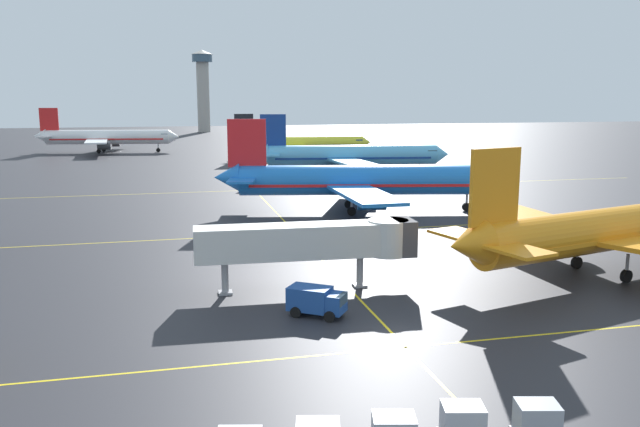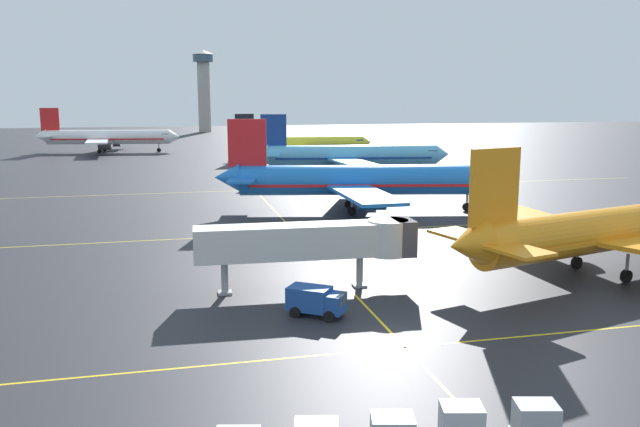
{
  "view_description": "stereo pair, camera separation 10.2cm",
  "coord_description": "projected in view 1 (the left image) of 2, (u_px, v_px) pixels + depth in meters",
  "views": [
    {
      "loc": [
        -14.36,
        -38.97,
        15.8
      ],
      "look_at": [
        1.13,
        26.37,
        3.56
      ],
      "focal_mm": 36.73,
      "sensor_mm": 36.0,
      "label": 1
    },
    {
      "loc": [
        -14.26,
        -38.99,
        15.8
      ],
      "look_at": [
        1.13,
        26.37,
        3.56
      ],
      "focal_mm": 36.73,
      "sensor_mm": 36.0,
      "label": 2
    }
  ],
  "objects": [
    {
      "name": "airliner_far_left_stand",
      "position": [
        300.0,
        144.0,
        161.43
      ],
      "size": [
        35.98,
        31.17,
        11.23
      ],
      "color": "yellow",
      "rests_on": "ground"
    },
    {
      "name": "ground_plane",
      "position": [
        395.0,
        336.0,
        43.4
      ],
      "size": [
        600.0,
        600.0,
        0.0
      ],
      "primitive_type": "plane",
      "color": "#28282D"
    },
    {
      "name": "taxiway_markings",
      "position": [
        296.0,
        233.0,
        75.55
      ],
      "size": [
        144.33,
        117.46,
        0.01
      ],
      "color": "yellow",
      "rests_on": "ground"
    },
    {
      "name": "airliner_second_row",
      "position": [
        362.0,
        181.0,
        88.62
      ],
      "size": [
        40.34,
        34.27,
        12.6
      ],
      "color": "blue",
      "rests_on": "ground"
    },
    {
      "name": "airliner_far_right_stand",
      "position": [
        106.0,
        137.0,
        180.25
      ],
      "size": [
        39.26,
        33.52,
        12.22
      ],
      "color": "white",
      "rests_on": "ground"
    },
    {
      "name": "baggage_cart_row_rightmost",
      "position": [
        537.0,
        421.0,
        30.06
      ],
      "size": [
        2.87,
        2.09,
        1.86
      ],
      "color": "#99999E",
      "rests_on": "ground"
    },
    {
      "name": "baggage_cart_row_fifth",
      "position": [
        463.0,
        423.0,
        29.88
      ],
      "size": [
        2.87,
        2.09,
        1.86
      ],
      "color": "#99999E",
      "rests_on": "ground"
    },
    {
      "name": "airliner_third_row",
      "position": [
        350.0,
        155.0,
        127.21
      ],
      "size": [
        38.95,
        33.29,
        12.11
      ],
      "color": "#5BB7E5",
      "rests_on": "ground"
    },
    {
      "name": "jet_bridge",
      "position": [
        322.0,
        241.0,
        53.37
      ],
      "size": [
        18.12,
        3.76,
        5.58
      ],
      "color": "silver",
      "rests_on": "ground"
    },
    {
      "name": "control_tower",
      "position": [
        203.0,
        84.0,
        276.29
      ],
      "size": [
        8.82,
        8.82,
        34.21
      ],
      "color": "#ADA89E",
      "rests_on": "ground"
    },
    {
      "name": "service_truck_red_van",
      "position": [
        317.0,
        300.0,
        47.21
      ],
      "size": [
        4.42,
        3.87,
        2.1
      ],
      "color": "#1E4793",
      "rests_on": "ground"
    },
    {
      "name": "airliner_front_gate",
      "position": [
        615.0,
        229.0,
        58.06
      ],
      "size": [
        37.36,
        31.83,
        11.77
      ],
      "color": "orange",
      "rests_on": "ground"
    }
  ]
}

